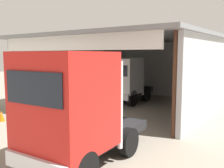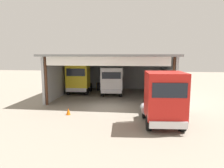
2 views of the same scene
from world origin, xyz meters
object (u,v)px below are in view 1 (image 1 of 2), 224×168
at_px(truck_white_right_bay, 124,80).
at_px(traffic_cone, 1,116).
at_px(oil_drum, 127,89).
at_px(truck_red_center_left_bay, 73,109).
at_px(truck_yellow_left_bay, 86,74).
at_px(tool_cart, 126,89).

xyz_separation_m(truck_white_right_bay, traffic_cone, (-2.52, -8.25, -1.45)).
xyz_separation_m(truck_white_right_bay, oil_drum, (-2.36, 4.13, -1.29)).
relative_size(truck_white_right_bay, truck_red_center_left_bay, 0.94).
distance_m(truck_white_right_bay, truck_red_center_left_bay, 11.11).
bearing_deg(truck_yellow_left_bay, truck_white_right_bay, 170.96).
relative_size(truck_red_center_left_bay, oil_drum, 6.18).
xyz_separation_m(truck_yellow_left_bay, truck_white_right_bay, (4.14, -0.45, -0.21)).
relative_size(tool_cart, traffic_cone, 1.79).
bearing_deg(traffic_cone, truck_red_center_left_bay, -14.28).
bearing_deg(oil_drum, truck_yellow_left_bay, -115.82).
bearing_deg(truck_white_right_bay, truck_yellow_left_bay, -10.50).
xyz_separation_m(truck_yellow_left_bay, traffic_cone, (1.61, -8.70, -1.66)).
distance_m(truck_red_center_left_bay, oil_drum, 15.92).
xyz_separation_m(truck_white_right_bay, tool_cart, (-1.93, 3.26, -1.23)).
height_order(truck_white_right_bay, truck_red_center_left_bay, truck_red_center_left_bay).
relative_size(truck_yellow_left_bay, truck_red_center_left_bay, 0.91).
height_order(truck_yellow_left_bay, truck_red_center_left_bay, truck_yellow_left_bay).
height_order(tool_cart, traffic_cone, tool_cart).
relative_size(oil_drum, traffic_cone, 1.57).
distance_m(truck_white_right_bay, oil_drum, 4.93).
distance_m(truck_yellow_left_bay, truck_red_center_left_bay, 13.72).
height_order(oil_drum, tool_cart, tool_cart).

